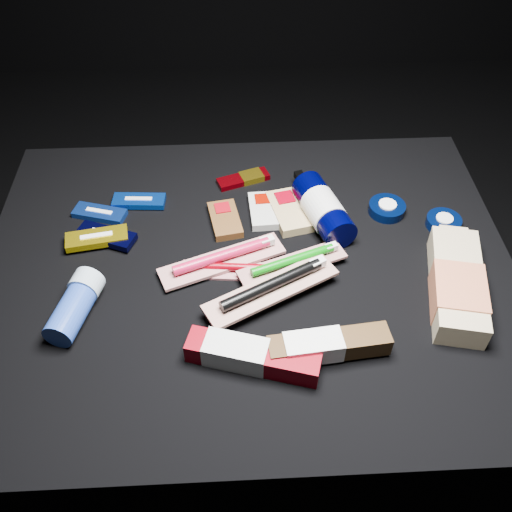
{
  "coord_description": "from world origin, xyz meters",
  "views": [
    {
      "loc": [
        -0.02,
        -0.7,
        1.17
      ],
      "look_at": [
        0.01,
        0.01,
        0.42
      ],
      "focal_mm": 40.0,
      "sensor_mm": 36.0,
      "label": 1
    }
  ],
  "objects_px": {
    "lotion_bottle": "(323,209)",
    "deodorant_stick": "(75,305)",
    "bodywash_bottle": "(457,286)",
    "toothpaste_carton_red": "(247,355)"
  },
  "relations": [
    {
      "from": "lotion_bottle",
      "to": "deodorant_stick",
      "type": "relative_size",
      "value": 1.51
    },
    {
      "from": "bodywash_bottle",
      "to": "toothpaste_carton_red",
      "type": "bearing_deg",
      "value": -149.67
    },
    {
      "from": "bodywash_bottle",
      "to": "deodorant_stick",
      "type": "height_order",
      "value": "deodorant_stick"
    },
    {
      "from": "lotion_bottle",
      "to": "deodorant_stick",
      "type": "height_order",
      "value": "lotion_bottle"
    },
    {
      "from": "lotion_bottle",
      "to": "toothpaste_carton_red",
      "type": "xyz_separation_m",
      "value": [
        -0.16,
        -0.32,
        -0.01
      ]
    },
    {
      "from": "bodywash_bottle",
      "to": "deodorant_stick",
      "type": "xyz_separation_m",
      "value": [
        -0.65,
        -0.01,
        0.0
      ]
    },
    {
      "from": "bodywash_bottle",
      "to": "toothpaste_carton_red",
      "type": "relative_size",
      "value": 1.18
    },
    {
      "from": "deodorant_stick",
      "to": "bodywash_bottle",
      "type": "bearing_deg",
      "value": 16.71
    },
    {
      "from": "bodywash_bottle",
      "to": "toothpaste_carton_red",
      "type": "distance_m",
      "value": 0.39
    },
    {
      "from": "lotion_bottle",
      "to": "bodywash_bottle",
      "type": "distance_m",
      "value": 0.29
    }
  ]
}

